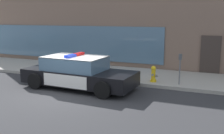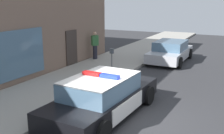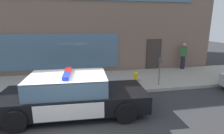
{
  "view_description": "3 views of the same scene",
  "coord_description": "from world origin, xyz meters",
  "views": [
    {
      "loc": [
        5.7,
        -8.81,
        3.03
      ],
      "look_at": [
        0.99,
        2.33,
        0.75
      ],
      "focal_mm": 42.34,
      "sensor_mm": 36.0,
      "label": 1
    },
    {
      "loc": [
        -7.32,
        -3.13,
        3.74
      ],
      "look_at": [
        2.61,
        1.87,
        0.98
      ],
      "focal_mm": 43.35,
      "sensor_mm": 36.0,
      "label": 2
    },
    {
      "loc": [
        0.25,
        -4.91,
        3.04
      ],
      "look_at": [
        1.63,
        2.15,
        1.27
      ],
      "focal_mm": 28.07,
      "sensor_mm": 36.0,
      "label": 3
    }
  ],
  "objects": [
    {
      "name": "ground",
      "position": [
        0.0,
        0.0,
        0.0
      ],
      "size": [
        48.0,
        48.0,
        0.0
      ],
      "primitive_type": "plane",
      "color": "#303033"
    },
    {
      "name": "parking_meter",
      "position": [
        4.04,
        2.61,
        1.08
      ],
      "size": [
        0.12,
        0.18,
        1.34
      ],
      "color": "slate",
      "rests_on": "sidewalk"
    },
    {
      "name": "storefront_building",
      "position": [
        -0.93,
        10.79,
        3.41
      ],
      "size": [
        20.14,
        10.22,
        6.83
      ],
      "color": "#7A6051",
      "rests_on": "ground"
    },
    {
      "name": "fire_hydrant",
      "position": [
        2.89,
        2.64,
        0.5
      ],
      "size": [
        0.34,
        0.39,
        0.73
      ],
      "color": "gold",
      "rests_on": "sidewalk"
    },
    {
      "name": "sidewalk",
      "position": [
        0.0,
        3.9,
        0.07
      ],
      "size": [
        48.0,
        3.56,
        0.15
      ],
      "primitive_type": "cube",
      "color": "#A39E93",
      "rests_on": "ground"
    },
    {
      "name": "police_cruiser",
      "position": [
        -0.0,
        0.88,
        0.68
      ],
      "size": [
        5.0,
        2.24,
        1.49
      ],
      "rotation": [
        0.0,
        0.0,
        -0.04
      ],
      "color": "black",
      "rests_on": "ground"
    }
  ]
}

